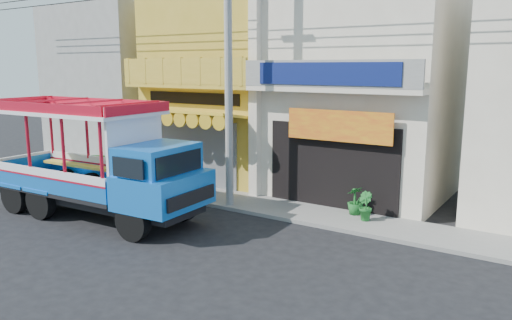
{
  "coord_description": "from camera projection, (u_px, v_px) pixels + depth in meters",
  "views": [
    {
      "loc": [
        8.82,
        -9.98,
        4.77
      ],
      "look_at": [
        0.6,
        2.5,
        1.96
      ],
      "focal_mm": 35.0,
      "sensor_mm": 36.0,
      "label": 1
    }
  ],
  "objects": [
    {
      "name": "ground",
      "position": [
        189.0,
        241.0,
        13.84
      ],
      "size": [
        90.0,
        90.0,
        0.0
      ],
      "primitive_type": "plane",
      "color": "black",
      "rests_on": "ground"
    },
    {
      "name": "sidewalk",
      "position": [
        265.0,
        206.0,
        17.11
      ],
      "size": [
        30.0,
        2.0,
        0.12
      ],
      "primitive_type": "cube",
      "color": "slate",
      "rests_on": "ground"
    },
    {
      "name": "shophouse_left",
      "position": [
        237.0,
        82.0,
        21.78
      ],
      "size": [
        6.0,
        7.5,
        8.24
      ],
      "color": "#B59628",
      "rests_on": "ground"
    },
    {
      "name": "shophouse_right",
      "position": [
        368.0,
        85.0,
        18.54
      ],
      "size": [
        6.0,
        6.75,
        8.24
      ],
      "color": "beige",
      "rests_on": "ground"
    },
    {
      "name": "party_pilaster",
      "position": [
        255.0,
        89.0,
        17.62
      ],
      "size": [
        0.35,
        0.3,
        8.0
      ],
      "primitive_type": "cube",
      "color": "beige",
      "rests_on": "ground"
    },
    {
      "name": "filler_building_left",
      "position": [
        127.0,
        86.0,
        25.65
      ],
      "size": [
        6.0,
        6.0,
        7.6
      ],
      "primitive_type": "cube",
      "color": "gray",
      "rests_on": "ground"
    },
    {
      "name": "utility_pole",
      "position": [
        232.0,
        58.0,
        16.08
      ],
      "size": [
        28.0,
        0.26,
        9.0
      ],
      "color": "gray",
      "rests_on": "ground"
    },
    {
      "name": "songthaew_truck",
      "position": [
        106.0,
        164.0,
        15.49
      ],
      "size": [
        8.05,
        2.98,
        3.71
      ],
      "color": "black",
      "rests_on": "ground"
    },
    {
      "name": "green_sign",
      "position": [
        99.0,
        167.0,
        21.45
      ],
      "size": [
        0.57,
        0.44,
        0.9
      ],
      "color": "black",
      "rests_on": "sidewalk"
    },
    {
      "name": "potted_plant_b",
      "position": [
        365.0,
        206.0,
        15.27
      ],
      "size": [
        0.62,
        0.61,
        0.88
      ],
      "primitive_type": "imported",
      "rotation": [
        0.0,
        0.0,
        2.44
      ],
      "color": "#1C6324",
      "rests_on": "sidewalk"
    },
    {
      "name": "potted_plant_c",
      "position": [
        355.0,
        200.0,
        15.87
      ],
      "size": [
        0.69,
        0.69,
        0.9
      ],
      "primitive_type": "imported",
      "rotation": [
        0.0,
        0.0,
        4.19
      ],
      "color": "#1C6324",
      "rests_on": "sidewalk"
    }
  ]
}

